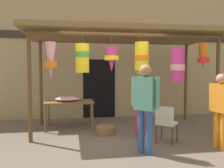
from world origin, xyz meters
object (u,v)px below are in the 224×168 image
Objects in this scene: flower_heap_on_table at (68,99)px; passerby_at_right at (140,97)px; wicker_basket_by_table at (106,130)px; shopper_by_bananas at (145,101)px; folding_chair at (166,121)px; customer_foreground at (221,105)px; display_table at (69,104)px.

flower_heap_on_table is 2.07m from passerby_at_right.
shopper_by_bananas is at bearing -69.07° from wicker_basket_by_table.
folding_chair is (2.17, -1.70, -0.33)m from flower_heap_on_table.
folding_chair is 0.54× the size of customer_foreground.
wicker_basket_by_table is at bearing 156.12° from passerby_at_right.
display_table is 2.77× the size of wicker_basket_by_table.
display_table is 0.14m from flower_heap_on_table.
passerby_at_right is at bearing 140.60° from customer_foreground.
passerby_at_right is at bearing 78.41° from shopper_by_bananas.
folding_chair is at bearing -38.00° from flower_heap_on_table.
display_table is 0.86× the size of customer_foreground.
shopper_by_bananas reaches higher than flower_heap_on_table.
shopper_by_bananas is (1.54, -2.21, 0.20)m from flower_heap_on_table.
display_table is 2.74m from folding_chair.
display_table is at bearing 123.92° from shopper_by_bananas.
customer_foreground is at bearing -27.04° from folding_chair.
display_table is 2.70m from shopper_by_bananas.
display_table is at bearing 144.56° from customer_foreground.
customer_foreground is 0.90× the size of shopper_by_bananas.
folding_chair is at bearing -38.79° from display_table.
customer_foreground is (0.97, -0.50, 0.41)m from folding_chair.
wicker_basket_by_table is (-1.21, 0.99, -0.41)m from folding_chair.
flower_heap_on_table reaches higher than wicker_basket_by_table.
flower_heap_on_table is 2.78m from folding_chair.
folding_chair is 0.51× the size of passerby_at_right.
customer_foreground reaches higher than flower_heap_on_table.
wicker_basket_by_table is 0.31× the size of customer_foreground.
wicker_basket_by_table is at bearing 145.74° from customer_foreground.
flower_heap_on_table is (-0.04, -0.02, 0.14)m from display_table.
shopper_by_bananas is at bearing -179.47° from customer_foreground.
shopper_by_bananas is (0.57, -1.50, 0.93)m from wicker_basket_by_table.
folding_chair is 1.75× the size of wicker_basket_by_table.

